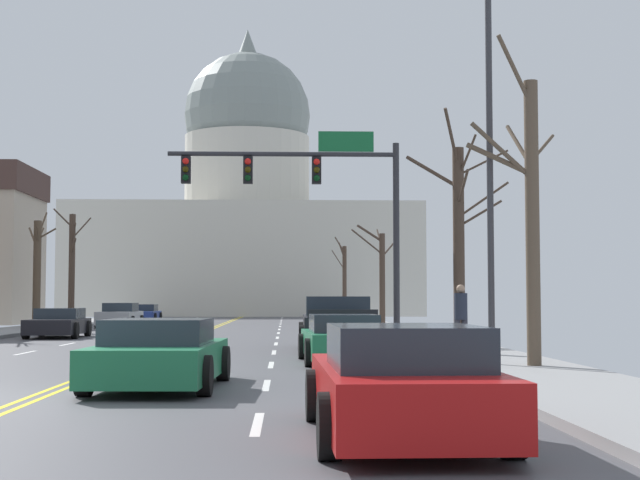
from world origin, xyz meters
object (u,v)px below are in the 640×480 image
Objects in this scene: sedan_near_01 at (342,340)px; sedan_near_02 at (160,355)px; pedestrian_00 at (461,315)px; sedan_near_03 at (401,385)px; pickup_truck_near_00 at (338,326)px; sedan_oncoming_02 at (144,314)px; street_lamp_right at (478,130)px; signal_gantry at (315,189)px; sedan_oncoming_01 at (120,316)px; sedan_oncoming_00 at (58,323)px.

sedan_near_01 is 7.23m from sedan_near_02.
sedan_near_03 is at bearing -102.99° from pedestrian_00.
pickup_truck_near_00 is 5.78m from sedan_near_01.
pickup_truck_near_00 is 35.91m from sedan_oncoming_02.
signal_gantry is at bearing 104.34° from street_lamp_right.
signal_gantry is 9.68m from pedestrian_00.
sedan_oncoming_01 is at bearing -88.29° from sedan_oncoming_02.
sedan_oncoming_02 is at bearing 109.71° from pedestrian_00.
street_lamp_right reaches higher than sedan_near_01.
sedan_near_02 is at bearing -118.87° from sedan_near_01.
pickup_truck_near_00 reaches higher than sedan_near_02.
signal_gantry is 10.73m from sedan_near_01.
street_lamp_right is at bearing -53.95° from sedan_oncoming_00.
sedan_near_02 is at bearing 119.46° from sedan_near_03.
sedan_oncoming_01 is at bearing 112.43° from street_lamp_right.
sedan_near_03 is at bearing -90.93° from pickup_truck_near_00.
signal_gantry is 1.69× the size of sedan_near_02.
sedan_near_01 is 0.99× the size of sedan_near_02.
sedan_oncoming_01 is at bearing 116.10° from pedestrian_00.
street_lamp_right is 1.84× the size of sedan_near_01.
signal_gantry reaches higher than sedan_oncoming_02.
sedan_oncoming_02 is at bearing 91.71° from sedan_oncoming_01.
pedestrian_00 reaches higher than sedan_oncoming_02.
sedan_oncoming_00 is at bearing -89.36° from sedan_oncoming_02.
sedan_oncoming_01 is at bearing 103.84° from sedan_near_03.
pedestrian_00 is (3.23, 13.99, 0.53)m from sedan_near_03.
pickup_truck_near_00 is at bearing 125.21° from pedestrian_00.
sedan_oncoming_01 is (-6.79, 35.35, 0.06)m from sedan_near_02.
street_lamp_right is 1.82× the size of sedan_near_02.
sedan_near_01 is at bearing -92.10° from pickup_truck_near_00.
signal_gantry is 12.47m from sedan_oncoming_00.
sedan_near_02 is 46.89m from sedan_oncoming_02.
pickup_truck_near_00 reaches higher than sedan_near_03.
pickup_truck_near_00 reaches higher than sedan_near_01.
sedan_near_02 is 22.79m from sedan_oncoming_00.
sedan_near_03 is (-0.29, -18.14, -0.15)m from pickup_truck_near_00.
pickup_truck_near_00 is 1.29× the size of sedan_oncoming_02.
sedan_oncoming_01 is at bearing 114.29° from pickup_truck_near_00.
sedan_near_01 is 12.37m from sedan_near_03.
pickup_truck_near_00 is 5.10m from pedestrian_00.
sedan_near_03 is 2.67× the size of pedestrian_00.
sedan_oncoming_00 is (-9.98, 5.78, -4.73)m from signal_gantry.
pickup_truck_near_00 is 12.66m from sedan_near_02.
signal_gantry is 1.71× the size of sedan_near_01.
sedan_near_03 reaches higher than sedan_oncoming_00.
sedan_oncoming_01 is at bearing 100.87° from sedan_near_02.
pedestrian_00 is at bearing 27.23° from sedan_near_01.
sedan_oncoming_00 is at bearing 107.48° from sedan_near_02.
sedan_near_03 is at bearing -69.73° from sedan_oncoming_00.
sedan_near_01 is 1.03× the size of sedan_oncoming_02.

